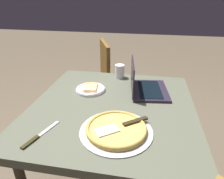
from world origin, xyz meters
TOP-DOWN VIEW (x-y plane):
  - dining_table at (0.00, 0.00)m, footprint 1.02×1.06m
  - laptop at (0.19, 0.23)m, footprint 0.29×0.36m
  - pizza_plate at (-0.19, 0.17)m, footprint 0.21×0.21m
  - pizza_tray at (0.07, -0.26)m, footprint 0.38×0.38m
  - table_knife at (-0.31, -0.38)m, footprint 0.09×0.24m
  - drink_cup at (-0.02, 0.45)m, footprint 0.08×0.08m
  - chair_near at (-0.35, 0.85)m, footprint 0.56×0.56m

SIDE VIEW (x-z plane):
  - chair_near at x=-0.35m, z-range 0.07..0.95m
  - dining_table at x=0.00m, z-range 0.29..0.99m
  - table_knife at x=-0.31m, z-range 0.70..0.71m
  - pizza_plate at x=-0.19m, z-range 0.70..0.74m
  - pizza_tray at x=0.07m, z-range 0.70..0.74m
  - laptop at x=0.19m, z-range 0.64..0.86m
  - drink_cup at x=-0.02m, z-range 0.71..0.81m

